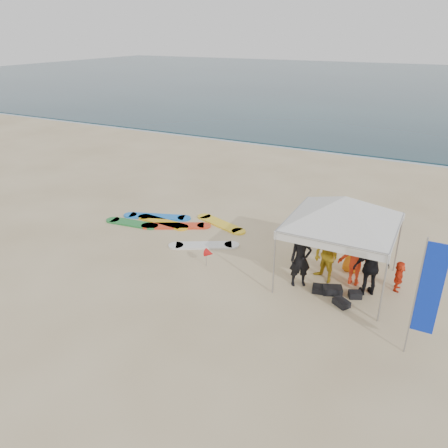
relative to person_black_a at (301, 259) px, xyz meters
name	(u,v)px	position (x,y,z in m)	size (l,w,h in m)	color
ground	(193,295)	(-2.55, -2.00, -0.88)	(120.00, 120.00, 0.00)	beige
ocean	(412,84)	(-2.55, 58.00, -0.84)	(160.00, 84.00, 0.08)	#0C2633
shoreline_foam	(341,153)	(-2.55, 16.20, -0.88)	(160.00, 1.20, 0.01)	silver
person_black_a	(301,259)	(0.00, 0.00, 0.00)	(0.64, 0.42, 1.76)	black
person_yellow	(326,256)	(0.62, 0.61, -0.03)	(0.82, 0.64, 1.70)	gold
person_orange_a	(356,259)	(1.47, 0.85, -0.03)	(1.10, 0.63, 1.70)	#F63515
person_black_b	(371,267)	(1.97, 0.45, 0.01)	(1.05, 0.44, 1.79)	black
person_orange_b	(354,249)	(1.26, 1.55, -0.09)	(0.78, 0.51, 1.59)	orange
person_seated	(399,276)	(2.71, 1.07, -0.41)	(0.88, 0.28, 0.94)	red
canopy_tent	(346,197)	(0.96, 0.71, 1.91)	(4.25, 4.25, 3.21)	#A5A5A8
feather_flag	(428,291)	(3.47, -1.76, 0.93)	(0.52, 0.04, 3.08)	#A5A5A8
marker_pennant	(209,253)	(-2.96, -0.29, -0.39)	(0.28, 0.28, 0.64)	#A5A5A8
gear_pile	(335,293)	(1.13, -0.13, -0.79)	(1.48, 1.03, 0.22)	black
surfboard_spread	(175,226)	(-5.72, 1.89, -0.85)	(5.46, 3.27, 0.07)	yellow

